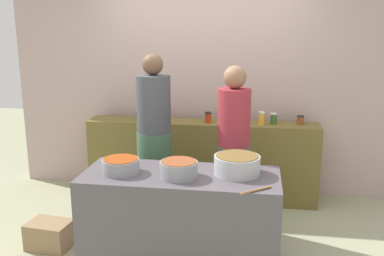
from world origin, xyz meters
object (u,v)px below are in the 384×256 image
object	(u,v)px
preserve_jar_4	(234,118)
cooking_pot_center	(178,169)
preserve_jar_1	(148,114)
cooking_pot_right	(237,165)
cooking_pot_left	(121,166)
preserve_jar_2	(155,116)
bread_crate	(50,235)
preserve_jar_0	(139,114)
preserve_jar_5	(261,118)
cook_with_tongs	(154,147)
preserve_jar_7	(300,120)
cook_in_cap	(233,158)
wooden_spoon	(256,190)
preserve_jar_3	(208,117)
preserve_jar_6	(274,118)

from	to	relation	value
preserve_jar_4	cooking_pot_center	size ratio (longest dim) A/B	0.38
preserve_jar_1	cooking_pot_right	xyz separation A→B (m)	(1.12, -1.34, -0.13)
cooking_pot_left	cooking_pot_center	distance (m)	0.52
preserve_jar_2	bread_crate	xyz separation A→B (m)	(-0.71, -1.34, -0.88)
preserve_jar_1	cooking_pot_left	xyz separation A→B (m)	(0.13, -1.46, -0.15)
preserve_jar_0	preserve_jar_5	bearing A→B (deg)	-3.23
cook_with_tongs	preserve_jar_0	bearing A→B (deg)	117.36
preserve_jar_0	preserve_jar_5	xyz separation A→B (m)	(1.45, -0.08, 0.01)
cook_with_tongs	preserve_jar_7	bearing A→B (deg)	23.89
preserve_jar_0	cooking_pot_left	distance (m)	1.51
bread_crate	preserve_jar_2	bearing A→B (deg)	61.96
cooking_pot_right	cook_in_cap	world-z (taller)	cook_in_cap
preserve_jar_4	preserve_jar_7	world-z (taller)	preserve_jar_4
wooden_spoon	cook_in_cap	distance (m)	0.93
cook_with_tongs	cook_in_cap	world-z (taller)	cook_with_tongs
cooking_pot_left	cook_with_tongs	world-z (taller)	cook_with_tongs
cook_with_tongs	bread_crate	world-z (taller)	cook_with_tongs
preserve_jar_1	bread_crate	world-z (taller)	preserve_jar_1
preserve_jar_5	cook_in_cap	world-z (taller)	cook_in_cap
bread_crate	preserve_jar_3	bearing A→B (deg)	46.01
wooden_spoon	cook_with_tongs	xyz separation A→B (m)	(-1.06, 1.06, -0.01)
preserve_jar_4	cook_with_tongs	xyz separation A→B (m)	(-0.78, -0.64, -0.20)
preserve_jar_1	cooking_pot_right	world-z (taller)	preserve_jar_1
preserve_jar_6	preserve_jar_1	bearing A→B (deg)	-179.81
preserve_jar_7	cooking_pot_right	bearing A→B (deg)	-115.16
preserve_jar_2	preserve_jar_3	distance (m)	0.62
bread_crate	preserve_jar_6	bearing A→B (deg)	34.54
bread_crate	preserve_jar_7	bearing A→B (deg)	31.43
wooden_spoon	preserve_jar_4	bearing A→B (deg)	99.24
cooking_pot_left	cook_with_tongs	size ratio (longest dim) A/B	0.18
preserve_jar_4	bread_crate	world-z (taller)	preserve_jar_4
bread_crate	preserve_jar_5	bearing A→B (deg)	35.13
preserve_jar_7	cook_in_cap	distance (m)	1.12
cook_with_tongs	preserve_jar_3	bearing A→B (deg)	50.95
preserve_jar_0	cook_in_cap	xyz separation A→B (m)	(1.18, -0.83, -0.24)
preserve_jar_7	wooden_spoon	bearing A→B (deg)	-105.20
preserve_jar_0	preserve_jar_1	size ratio (longest dim) A/B	0.96
preserve_jar_7	cooking_pot_left	distance (m)	2.22
wooden_spoon	preserve_jar_1	bearing A→B (deg)	126.97
cook_with_tongs	preserve_jar_5	bearing A→B (deg)	28.32
preserve_jar_5	preserve_jar_7	distance (m)	0.45
preserve_jar_3	bread_crate	world-z (taller)	preserve_jar_3
preserve_jar_3	preserve_jar_4	bearing A→B (deg)	6.14
preserve_jar_3	cook_with_tongs	world-z (taller)	cook_with_tongs
preserve_jar_7	cook_with_tongs	distance (m)	1.69
preserve_jar_6	cooking_pot_left	world-z (taller)	preserve_jar_6
preserve_jar_7	preserve_jar_2	bearing A→B (deg)	-176.18
cooking_pot_center	preserve_jar_5	bearing A→B (deg)	64.40
preserve_jar_2	cooking_pot_left	world-z (taller)	preserve_jar_2
cooking_pot_right	bread_crate	size ratio (longest dim) A/B	1.01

